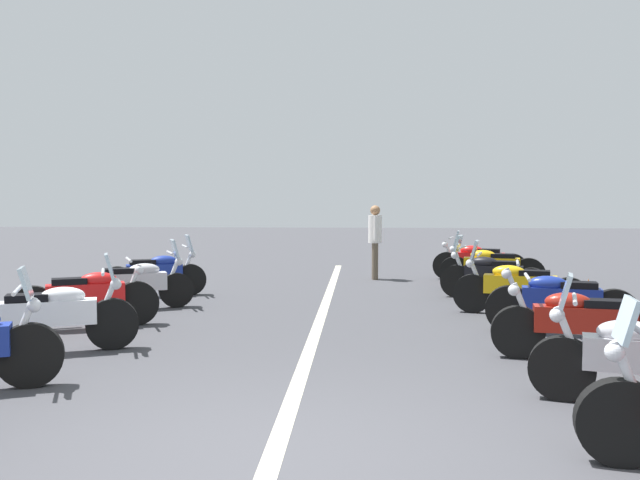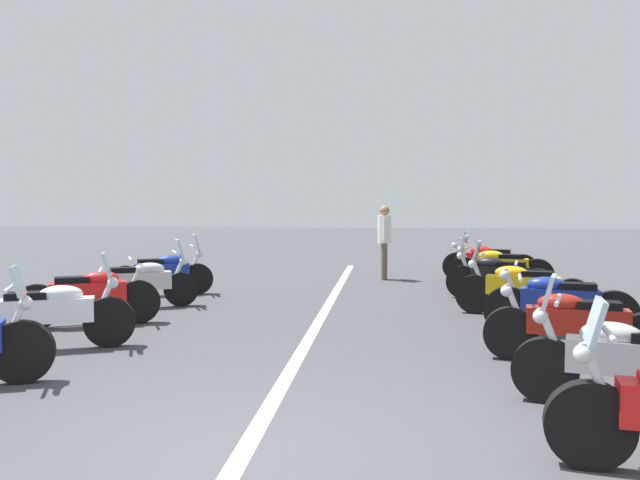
{
  "view_description": "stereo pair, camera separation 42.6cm",
  "coord_description": "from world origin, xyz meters",
  "px_view_note": "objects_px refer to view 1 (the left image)",
  "views": [
    {
      "loc": [
        -4.62,
        -0.64,
        1.88
      ],
      "look_at": [
        5.61,
        0.0,
        1.25
      ],
      "focal_mm": 37.04,
      "sensor_mm": 36.0,
      "label": 1
    },
    {
      "loc": [
        -4.62,
        -1.06,
        1.88
      ],
      "look_at": [
        5.61,
        0.0,
        1.25
      ],
      "focal_mm": 37.04,
      "sensor_mm": 36.0,
      "label": 2
    }
  ],
  "objects_px": {
    "motorcycle_left_row_2": "(50,315)",
    "motorcycle_left_row_3": "(87,297)",
    "motorcycle_right_row_3": "(560,302)",
    "motorcycle_right_row_7": "(478,261)",
    "traffic_cone_1": "(588,299)",
    "motorcycle_right_row_2": "(582,323)",
    "motorcycle_right_row_5": "(492,275)",
    "motorcycle_left_row_5": "(156,273)",
    "motorcycle_right_row_6": "(490,267)",
    "bystander_0": "(375,236)",
    "motorcycle_left_row_4": "(135,283)",
    "motorcycle_right_row_4": "(518,286)"
  },
  "relations": [
    {
      "from": "motorcycle_left_row_2",
      "to": "motorcycle_left_row_3",
      "type": "bearing_deg",
      "value": 75.91
    },
    {
      "from": "motorcycle_right_row_3",
      "to": "motorcycle_left_row_3",
      "type": "bearing_deg",
      "value": 11.5
    },
    {
      "from": "motorcycle_right_row_7",
      "to": "traffic_cone_1",
      "type": "bearing_deg",
      "value": 116.46
    },
    {
      "from": "motorcycle_right_row_2",
      "to": "motorcycle_right_row_5",
      "type": "bearing_deg",
      "value": -79.11
    },
    {
      "from": "motorcycle_left_row_5",
      "to": "motorcycle_right_row_6",
      "type": "relative_size",
      "value": 0.87
    },
    {
      "from": "traffic_cone_1",
      "to": "bystander_0",
      "type": "distance_m",
      "value": 5.88
    },
    {
      "from": "motorcycle_left_row_3",
      "to": "motorcycle_right_row_7",
      "type": "bearing_deg",
      "value": 17.23
    },
    {
      "from": "motorcycle_right_row_3",
      "to": "motorcycle_right_row_6",
      "type": "xyz_separation_m",
      "value": [
        4.68,
        0.05,
        0.01
      ]
    },
    {
      "from": "motorcycle_right_row_6",
      "to": "bystander_0",
      "type": "height_order",
      "value": "bystander_0"
    },
    {
      "from": "motorcycle_left_row_2",
      "to": "motorcycle_left_row_5",
      "type": "xyz_separation_m",
      "value": [
        4.74,
        0.18,
        -0.01
      ]
    },
    {
      "from": "motorcycle_left_row_4",
      "to": "bystander_0",
      "type": "bearing_deg",
      "value": 22.72
    },
    {
      "from": "motorcycle_right_row_3",
      "to": "motorcycle_right_row_5",
      "type": "height_order",
      "value": "motorcycle_right_row_5"
    },
    {
      "from": "motorcycle_right_row_4",
      "to": "motorcycle_right_row_6",
      "type": "bearing_deg",
      "value": -78.07
    },
    {
      "from": "motorcycle_left_row_4",
      "to": "motorcycle_right_row_7",
      "type": "xyz_separation_m",
      "value": [
        4.5,
        -6.58,
        0.0
      ]
    },
    {
      "from": "motorcycle_left_row_5",
      "to": "motorcycle_right_row_4",
      "type": "bearing_deg",
      "value": -37.54
    },
    {
      "from": "motorcycle_right_row_6",
      "to": "bystander_0",
      "type": "bearing_deg",
      "value": -24.67
    },
    {
      "from": "motorcycle_right_row_2",
      "to": "bystander_0",
      "type": "bearing_deg",
      "value": -64.35
    },
    {
      "from": "motorcycle_left_row_2",
      "to": "motorcycle_left_row_4",
      "type": "height_order",
      "value": "motorcycle_left_row_2"
    },
    {
      "from": "motorcycle_right_row_2",
      "to": "traffic_cone_1",
      "type": "height_order",
      "value": "motorcycle_right_row_2"
    },
    {
      "from": "motorcycle_left_row_3",
      "to": "motorcycle_left_row_5",
      "type": "height_order",
      "value": "motorcycle_left_row_5"
    },
    {
      "from": "motorcycle_right_row_5",
      "to": "bystander_0",
      "type": "distance_m",
      "value": 3.75
    },
    {
      "from": "motorcycle_left_row_5",
      "to": "traffic_cone_1",
      "type": "xyz_separation_m",
      "value": [
        -1.72,
        -7.63,
        -0.17
      ]
    },
    {
      "from": "motorcycle_left_row_5",
      "to": "motorcycle_right_row_7",
      "type": "bearing_deg",
      "value": 0.63
    },
    {
      "from": "motorcycle_left_row_5",
      "to": "motorcycle_right_row_6",
      "type": "bearing_deg",
      "value": -11.31
    },
    {
      "from": "motorcycle_right_row_6",
      "to": "motorcycle_right_row_7",
      "type": "distance_m",
      "value": 1.56
    },
    {
      "from": "motorcycle_right_row_3",
      "to": "motorcycle_right_row_7",
      "type": "height_order",
      "value": "motorcycle_right_row_3"
    },
    {
      "from": "traffic_cone_1",
      "to": "motorcycle_right_row_3",
      "type": "bearing_deg",
      "value": 149.53
    },
    {
      "from": "motorcycle_left_row_5",
      "to": "motorcycle_left_row_3",
      "type": "bearing_deg",
      "value": -113.73
    },
    {
      "from": "motorcycle_left_row_3",
      "to": "traffic_cone_1",
      "type": "relative_size",
      "value": 3.16
    },
    {
      "from": "motorcycle_left_row_3",
      "to": "motorcycle_right_row_7",
      "type": "xyz_separation_m",
      "value": [
        6.17,
        -6.72,
        -0.0
      ]
    },
    {
      "from": "motorcycle_left_row_5",
      "to": "traffic_cone_1",
      "type": "distance_m",
      "value": 7.82
    },
    {
      "from": "motorcycle_left_row_4",
      "to": "motorcycle_right_row_2",
      "type": "xyz_separation_m",
      "value": [
        -3.24,
        -6.42,
        -0.0
      ]
    },
    {
      "from": "traffic_cone_1",
      "to": "bystander_0",
      "type": "relative_size",
      "value": 0.35
    },
    {
      "from": "motorcycle_right_row_7",
      "to": "motorcycle_right_row_4",
      "type": "bearing_deg",
      "value": 103.19
    },
    {
      "from": "motorcycle_right_row_3",
      "to": "traffic_cone_1",
      "type": "relative_size",
      "value": 3.29
    },
    {
      "from": "motorcycle_left_row_2",
      "to": "traffic_cone_1",
      "type": "bearing_deg",
      "value": 0.68
    },
    {
      "from": "motorcycle_right_row_4",
      "to": "motorcycle_right_row_7",
      "type": "relative_size",
      "value": 1.0
    },
    {
      "from": "motorcycle_left_row_2",
      "to": "motorcycle_right_row_3",
      "type": "relative_size",
      "value": 1.01
    },
    {
      "from": "motorcycle_right_row_4",
      "to": "motorcycle_right_row_2",
      "type": "bearing_deg",
      "value": 104.71
    },
    {
      "from": "motorcycle_right_row_2",
      "to": "motorcycle_left_row_2",
      "type": "bearing_deg",
      "value": 9.57
    },
    {
      "from": "motorcycle_right_row_4",
      "to": "motorcycle_right_row_5",
      "type": "bearing_deg",
      "value": -72.36
    },
    {
      "from": "motorcycle_right_row_4",
      "to": "motorcycle_right_row_6",
      "type": "height_order",
      "value": "motorcycle_right_row_6"
    },
    {
      "from": "motorcycle_left_row_5",
      "to": "motorcycle_right_row_7",
      "type": "relative_size",
      "value": 0.89
    },
    {
      "from": "motorcycle_right_row_2",
      "to": "motorcycle_left_row_3",
      "type": "bearing_deg",
      "value": -3.81
    },
    {
      "from": "motorcycle_left_row_4",
      "to": "bystander_0",
      "type": "relative_size",
      "value": 1.09
    },
    {
      "from": "bystander_0",
      "to": "motorcycle_right_row_7",
      "type": "bearing_deg",
      "value": -4.22
    },
    {
      "from": "motorcycle_left_row_2",
      "to": "motorcycle_right_row_4",
      "type": "distance_m",
      "value": 7.06
    },
    {
      "from": "motorcycle_left_row_3",
      "to": "motorcycle_right_row_3",
      "type": "height_order",
      "value": "motorcycle_right_row_3"
    },
    {
      "from": "motorcycle_left_row_5",
      "to": "motorcycle_right_row_5",
      "type": "xyz_separation_m",
      "value": [
        0.04,
        -6.44,
        0.0
      ]
    },
    {
      "from": "motorcycle_left_row_4",
      "to": "motorcycle_right_row_6",
      "type": "bearing_deg",
      "value": -0.73
    }
  ]
}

